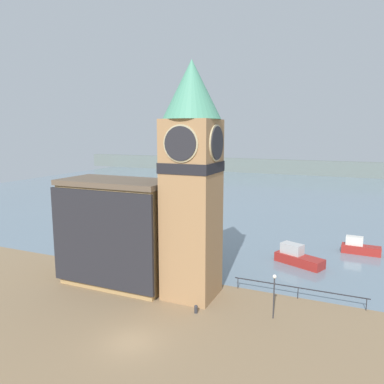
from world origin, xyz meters
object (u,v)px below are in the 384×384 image
(boat_far, at_px, (359,247))
(boat_near, at_px, (297,257))
(clock_tower, at_px, (192,176))
(mooring_bollard_near, at_px, (196,309))
(lamp_post, at_px, (274,288))
(pier_building, at_px, (117,232))

(boat_far, bearing_deg, boat_near, -131.39)
(clock_tower, height_order, boat_near, clock_tower)
(clock_tower, distance_m, mooring_bollard_near, 11.25)
(boat_near, bearing_deg, lamp_post, -66.31)
(clock_tower, relative_size, boat_far, 4.61)
(mooring_bollard_near, relative_size, lamp_post, 0.19)
(pier_building, distance_m, mooring_bollard_near, 11.06)
(boat_near, bearing_deg, pier_building, -117.63)
(clock_tower, xyz_separation_m, boat_near, (7.76, 12.21, -10.26))
(clock_tower, bearing_deg, lamp_post, -10.13)
(boat_far, distance_m, mooring_bollard_near, 25.44)
(clock_tower, xyz_separation_m, mooring_bollard_near, (1.71, -3.06, -10.69))
(boat_near, xyz_separation_m, lamp_post, (0.02, -13.60, 1.80))
(boat_near, bearing_deg, mooring_bollard_near, -87.99)
(clock_tower, bearing_deg, pier_building, -177.56)
(pier_building, bearing_deg, boat_near, 38.76)
(boat_near, relative_size, mooring_bollard_near, 8.18)
(pier_building, height_order, mooring_bollard_near, pier_building)
(pier_building, xyz_separation_m, lamp_post, (15.64, -1.05, -2.59))
(boat_far, distance_m, lamp_post, 21.55)
(pier_building, relative_size, boat_near, 1.90)
(clock_tower, height_order, lamp_post, clock_tower)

